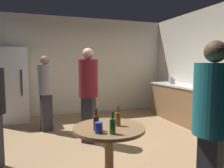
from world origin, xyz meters
The scene contains 14 objects.
ground_plane centered at (0.00, 0.00, -0.05)m, with size 5.20×5.20×0.10m, color #9E7C56.
wall_back centered at (0.00, 2.63, 1.35)m, with size 5.32×0.06×2.70m, color silver.
refrigerator centered at (-1.63, 2.20, 0.90)m, with size 0.70×0.68×1.80m.
kitchen_counter centered at (2.28, 0.82, 0.45)m, with size 0.64×2.15×0.90m.
kettle centered at (2.23, 1.29, 0.97)m, with size 0.24×0.17×0.18m.
wine_bottle_on_counter centered at (2.33, 0.39, 1.02)m, with size 0.08×0.08×0.31m.
foreground_table centered at (-0.36, -1.27, 0.63)m, with size 0.80×0.80×0.73m.
beer_bottle_amber centered at (-0.26, -1.26, 0.82)m, with size 0.06×0.06×0.23m.
beer_bottle_brown centered at (-0.53, -1.34, 0.82)m, with size 0.06×0.06×0.23m.
beer_bottle_green centered at (-0.41, -1.50, 0.82)m, with size 0.06×0.06×0.23m.
plastic_cup_blue centered at (-0.53, -1.43, 0.79)m, with size 0.08×0.08×0.11m, color blue.
person_in_teal_shirt centered at (0.35, -2.01, 0.95)m, with size 0.46×0.46×1.63m.
person_in_maroon_shirt centered at (-0.24, 0.26, 1.00)m, with size 0.48×0.48×1.70m.
person_in_gray_shirt centered at (-0.92, 1.24, 0.93)m, with size 0.41×0.41×1.59m.
Camera 1 is at (-1.12, -3.48, 1.44)m, focal length 34.70 mm.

